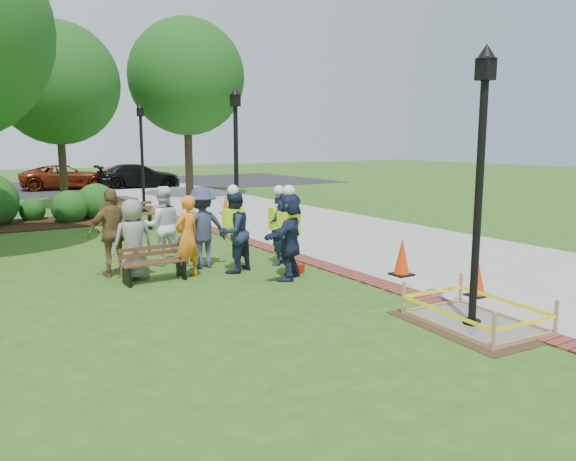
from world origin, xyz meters
TOP-DOWN VIEW (x-y plane):
  - ground at (0.00, 0.00)m, footprint 100.00×100.00m
  - sidewalk at (5.00, 10.00)m, footprint 6.00×60.00m
  - brick_edging at (1.75, 10.00)m, footprint 0.50×60.00m
  - mulch_bed at (-3.00, 12.00)m, footprint 7.00×3.00m
  - parking_lot at (0.00, 27.00)m, footprint 36.00×12.00m
  - wet_concrete_pad at (1.35, -2.97)m, footprint 1.86×2.41m
  - bench_near at (-2.02, 2.33)m, footprint 1.33×0.46m
  - bench_far at (-0.56, 9.18)m, footprint 1.72×0.86m
  - cone_front at (2.65, -1.96)m, footprint 0.35×0.35m
  - cone_back at (2.60, -0.02)m, footprint 0.42×0.42m
  - cone_far at (3.82, 10.96)m, footprint 0.38×0.38m
  - toolbox at (0.79, 1.36)m, footprint 0.44×0.33m
  - lamp_near at (1.25, -3.00)m, footprint 0.28×0.28m
  - lamp_mid at (1.25, 5.00)m, footprint 0.28×0.28m
  - lamp_far at (1.25, 13.00)m, footprint 0.28×0.28m
  - tree_back at (-1.08, 16.26)m, footprint 4.96×4.96m
  - tree_right at (5.07, 17.60)m, footprint 5.58×5.58m
  - shrub_c at (-1.76, 11.91)m, footprint 1.22×1.22m
  - shrub_d at (-0.72, 12.39)m, footprint 1.39×1.39m
  - shrub_e at (-2.80, 13.03)m, footprint 0.89×0.89m
  - casual_person_a at (-2.30, 2.76)m, footprint 0.55×0.37m
  - casual_person_b at (-1.29, 2.32)m, footprint 0.65×0.55m
  - casual_person_c at (-1.31, 3.75)m, footprint 0.65×0.49m
  - casual_person_d at (-2.56, 3.27)m, footprint 0.64×0.44m
  - casual_person_e at (-0.66, 2.99)m, footprint 0.59×0.38m
  - hivis_worker_a at (0.44, 1.08)m, footprint 0.69×0.66m
  - hivis_worker_b at (0.97, 2.34)m, footprint 0.64×0.62m
  - hivis_worker_c at (-0.25, 2.22)m, footprint 0.67×0.57m
  - parked_car_c at (0.83, 25.72)m, footprint 2.45×4.85m
  - parked_car_d at (4.67, 24.46)m, footprint 2.50×4.89m

SIDE VIEW (x-z plane):
  - ground at x=0.00m, z-range 0.00..0.00m
  - shrub_c at x=-1.76m, z-range -0.61..0.61m
  - shrub_d at x=-0.72m, z-range -0.70..0.70m
  - shrub_e at x=-2.80m, z-range -0.44..0.44m
  - parked_car_c at x=0.83m, z-range -0.76..0.76m
  - parked_car_d at x=4.67m, z-range -0.77..0.77m
  - parking_lot at x=0.00m, z-range 0.00..0.01m
  - sidewalk at x=5.00m, z-range 0.00..0.02m
  - brick_edging at x=1.75m, z-range 0.00..0.03m
  - mulch_bed at x=-3.00m, z-range -0.01..0.04m
  - toolbox at x=0.79m, z-range 0.00..0.20m
  - bench_near at x=-2.02m, z-range -0.13..0.59m
  - wet_concrete_pad at x=1.35m, z-range -0.04..0.51m
  - bench_far at x=-0.56m, z-range -0.16..0.73m
  - cone_front at x=2.65m, z-range -0.01..0.68m
  - cone_far at x=3.82m, z-range -0.01..0.74m
  - cone_back at x=2.60m, z-range -0.01..0.81m
  - casual_person_a at x=-2.30m, z-range 0.00..1.68m
  - casual_person_b at x=-1.29m, z-range 0.00..1.73m
  - casual_person_e at x=-0.66m, z-range 0.00..1.82m
  - casual_person_c at x=-1.31m, z-range 0.00..1.82m
  - hivis_worker_b at x=0.97m, z-range -0.01..1.84m
  - casual_person_d at x=-2.56m, z-range 0.00..1.87m
  - hivis_worker_c at x=-0.25m, z-range -0.01..1.91m
  - hivis_worker_a at x=0.44m, z-range -0.01..1.95m
  - lamp_near at x=1.25m, z-range 0.35..4.61m
  - lamp_mid at x=1.25m, z-range 0.35..4.61m
  - lamp_far at x=1.25m, z-range 0.35..4.61m
  - tree_back at x=-1.08m, z-range 1.31..8.91m
  - tree_right at x=5.07m, z-range 1.51..10.13m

